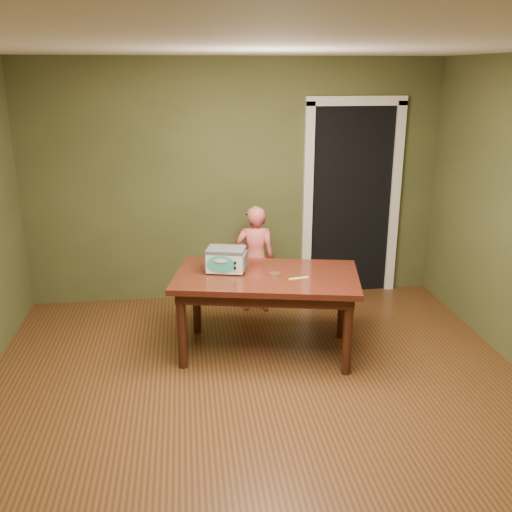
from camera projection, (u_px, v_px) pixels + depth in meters
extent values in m
plane|color=brown|center=(268.00, 420.00, 4.20)|extent=(5.00, 5.00, 0.00)
cube|color=#4E512B|center=(235.00, 183.00, 6.15)|extent=(4.50, 0.02, 2.60)
cube|color=white|center=(271.00, 44.00, 3.39)|extent=(4.50, 5.00, 0.02)
cube|color=black|center=(344.00, 197.00, 6.67)|extent=(0.90, 0.60, 2.10)
cube|color=black|center=(351.00, 202.00, 6.37)|extent=(0.90, 0.02, 2.10)
cube|color=white|center=(308.00, 204.00, 6.30)|extent=(0.10, 0.06, 2.20)
cube|color=white|center=(395.00, 201.00, 6.42)|extent=(0.10, 0.06, 2.20)
cube|color=white|center=(357.00, 101.00, 6.02)|extent=(1.10, 0.06, 0.10)
cube|color=#38180C|center=(267.00, 277.00, 5.01)|extent=(1.75, 1.21, 0.05)
cube|color=#33160C|center=(267.00, 285.00, 5.03)|extent=(1.61, 1.06, 0.10)
cylinder|color=#33160C|center=(182.00, 330.00, 4.85)|extent=(0.08, 0.08, 0.70)
cylinder|color=#33160C|center=(196.00, 299.00, 5.51)|extent=(0.08, 0.08, 0.70)
cylinder|color=#33160C|center=(348.00, 336.00, 4.74)|extent=(0.08, 0.08, 0.70)
cylinder|color=#33160C|center=(342.00, 303.00, 5.41)|extent=(0.08, 0.08, 0.70)
cylinder|color=#4C4F54|center=(210.00, 273.00, 5.00)|extent=(0.02, 0.02, 0.01)
cylinder|color=#4C4F54|center=(213.00, 267.00, 5.17)|extent=(0.02, 0.02, 0.01)
cylinder|color=#4C4F54|center=(240.00, 275.00, 4.97)|extent=(0.02, 0.02, 0.01)
cylinder|color=#4C4F54|center=(243.00, 268.00, 5.14)|extent=(0.02, 0.02, 0.01)
cube|color=silver|center=(226.00, 260.00, 5.04)|extent=(0.37, 0.30, 0.18)
cube|color=#4C4F54|center=(226.00, 250.00, 5.01)|extent=(0.38, 0.31, 0.03)
cube|color=#4C4F54|center=(207.00, 260.00, 5.06)|extent=(0.06, 0.21, 0.14)
cube|color=#4C4F54|center=(245.00, 261.00, 5.02)|extent=(0.06, 0.21, 0.14)
ellipsoid|color=teal|center=(221.00, 264.00, 4.93)|extent=(0.24, 0.07, 0.15)
cylinder|color=black|center=(235.00, 263.00, 4.91)|extent=(0.02, 0.02, 0.02)
cylinder|color=black|center=(235.00, 268.00, 4.92)|extent=(0.02, 0.02, 0.02)
cylinder|color=silver|center=(274.00, 274.00, 4.97)|extent=(0.10, 0.10, 0.02)
cylinder|color=#452217|center=(274.00, 274.00, 4.97)|extent=(0.09, 0.09, 0.01)
cube|color=#E1D162|center=(299.00, 278.00, 4.90)|extent=(0.18, 0.06, 0.01)
imported|color=#DA5B5A|center=(255.00, 259.00, 5.97)|extent=(0.45, 0.33, 1.14)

